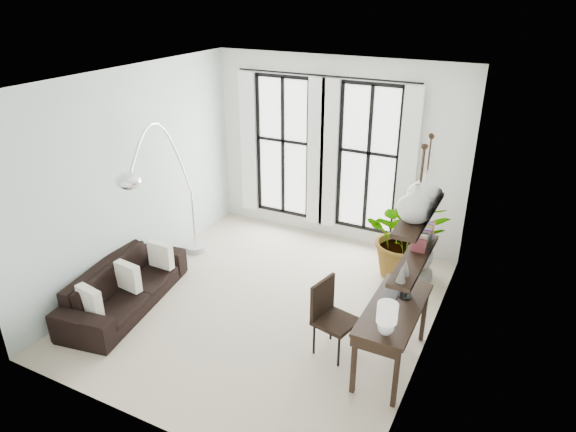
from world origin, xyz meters
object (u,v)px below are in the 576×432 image
Objects in this scene: arc_lamp at (160,159)px; plant at (406,236)px; desk at (392,314)px; desk_chair at (330,313)px; sofa at (124,286)px; buddha at (419,258)px.

plant is at bearing 27.82° from arc_lamp.
desk reaches higher than desk_chair.
desk_chair is (-0.34, -2.22, -0.13)m from plant.
sofa is at bearing -141.73° from plant.
desk_chair is at bearing -91.92° from sofa.
sofa is 0.86× the size of arc_lamp.
plant is at bearing 100.90° from desk.
arc_lamp is (-2.88, 0.52, 1.40)m from desk_chair.
sofa is 1.59× the size of plant.
sofa is 3.02m from desk_chair.
plant is at bearing -61.27° from sofa.
arc_lamp is (0.10, 0.92, 1.64)m from sofa.
buddha is at bearing 94.83° from desk.
plant is 3.86m from arc_lamp.
desk is 1.44× the size of desk_chair.
arc_lamp is at bearing -15.85° from sofa.
sofa is at bearing -143.56° from buddha.
desk_chair is 2.31m from buddha.
desk is at bearing 14.06° from desk_chair.
arc_lamp is at bearing -153.73° from buddha.
desk is at bearing -85.17° from buddha.
desk reaches higher than sofa.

